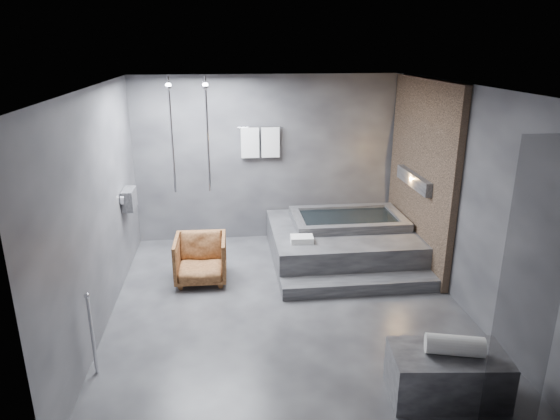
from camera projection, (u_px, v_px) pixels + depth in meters
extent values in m
plane|color=#28282A|center=(287.00, 305.00, 6.56)|extent=(5.00, 5.00, 0.00)
cube|color=#434346|center=(288.00, 86.00, 5.67)|extent=(4.50, 5.00, 0.04)
cube|color=#313136|center=(269.00, 159.00, 8.47)|extent=(4.50, 0.04, 2.80)
cube|color=#313136|center=(329.00, 304.00, 3.76)|extent=(4.50, 0.04, 2.80)
cube|color=#313136|center=(98.00, 210.00, 5.88)|extent=(0.04, 5.00, 2.80)
cube|color=#313136|center=(462.00, 197.00, 6.36)|extent=(0.04, 5.00, 2.80)
cube|color=#8D6D52|center=(421.00, 173.00, 7.53)|extent=(0.10, 2.40, 2.78)
cube|color=#FF9938|center=(415.00, 180.00, 7.55)|extent=(0.14, 1.20, 0.20)
cube|color=slate|center=(129.00, 199.00, 7.30)|extent=(0.16, 0.42, 0.30)
imported|color=beige|center=(129.00, 204.00, 7.22)|extent=(0.08, 0.08, 0.21)
imported|color=beige|center=(132.00, 202.00, 7.42)|extent=(0.07, 0.07, 0.15)
cylinder|color=silver|center=(208.00, 135.00, 7.78)|extent=(0.04, 0.04, 1.80)
cylinder|color=silver|center=(172.00, 136.00, 7.73)|extent=(0.04, 0.04, 1.80)
cylinder|color=silver|center=(260.00, 127.00, 8.23)|extent=(0.75, 0.02, 0.02)
cube|color=white|center=(250.00, 143.00, 8.27)|extent=(0.30, 0.06, 0.50)
cube|color=white|center=(270.00, 142.00, 8.31)|extent=(0.30, 0.06, 0.50)
cylinder|color=silver|center=(92.00, 335.00, 5.06)|extent=(0.04, 0.04, 0.90)
cube|color=black|center=(530.00, 295.00, 4.00)|extent=(0.55, 0.01, 2.60)
cube|color=#2D2D2F|center=(341.00, 242.00, 7.96)|extent=(2.20, 2.00, 0.50)
cube|color=#2D2D2F|center=(360.00, 285.00, 6.90)|extent=(2.20, 0.36, 0.18)
cube|color=#2F2F32|center=(447.00, 375.00, 4.79)|extent=(1.14, 0.70, 0.49)
imported|color=#482612|center=(201.00, 259.00, 7.13)|extent=(0.73, 0.75, 0.67)
cylinder|color=silver|center=(455.00, 345.00, 4.66)|extent=(0.57, 0.33, 0.19)
cube|color=white|center=(302.00, 239.00, 7.30)|extent=(0.34, 0.26, 0.09)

